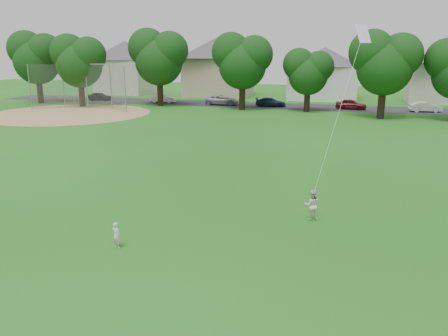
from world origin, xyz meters
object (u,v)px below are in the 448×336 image
(kite, at_px, (340,110))
(toddler, at_px, (116,235))
(baseball_backstop, at_px, (84,87))
(older_boy, at_px, (312,205))

(kite, bearing_deg, toddler, -133.44)
(toddler, xyz_separation_m, baseball_backstop, (-23.66, 33.35, 2.17))
(baseball_backstop, bearing_deg, older_boy, -43.75)
(toddler, height_order, baseball_backstop, baseball_backstop)
(kite, bearing_deg, older_boy, -105.25)
(toddler, relative_size, older_boy, 0.74)
(older_boy, xyz_separation_m, kite, (0.75, 2.73, 3.59))
(toddler, relative_size, baseball_backstop, 0.08)
(toddler, distance_m, older_boy, 7.84)
(kite, xyz_separation_m, baseball_backstop, (-30.69, 25.93, -1.59))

